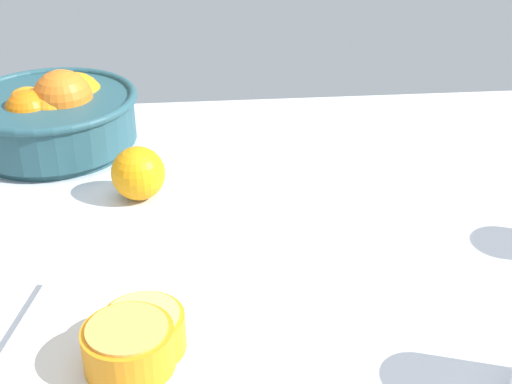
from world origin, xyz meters
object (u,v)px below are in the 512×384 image
loose_orange_1 (138,173)px  orange_half_0 (144,331)px  orange_half_1 (129,347)px  cutting_board (145,355)px  fruit_bowl (53,115)px

loose_orange_1 → orange_half_0: bearing=-86.4°
orange_half_0 → orange_half_1: size_ratio=0.93×
orange_half_0 → loose_orange_1: loose_orange_1 is taller
orange_half_1 → loose_orange_1: 33.09cm
cutting_board → orange_half_1: (-1.15, -1.92, 2.74)cm
fruit_bowl → cutting_board: bearing=-72.8°
fruit_bowl → loose_orange_1: (12.97, -16.75, -1.55)cm
orange_half_1 → loose_orange_1: (-0.75, 33.08, 0.11)cm
fruit_bowl → orange_half_0: bearing=-72.6°
fruit_bowl → orange_half_1: (13.72, -49.83, -1.66)cm
fruit_bowl → loose_orange_1: 21.24cm
cutting_board → orange_half_1: 3.54cm
fruit_bowl → loose_orange_1: size_ratio=3.61×
loose_orange_1 → fruit_bowl: bearing=127.7°
orange_half_0 → orange_half_1: 2.54cm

